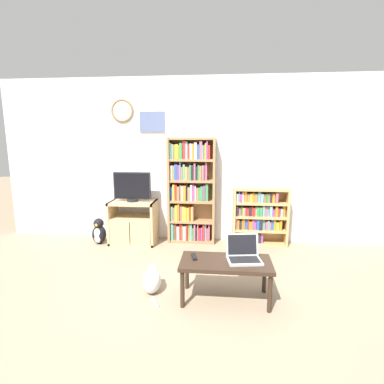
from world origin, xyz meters
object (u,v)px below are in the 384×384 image
at_px(laptop, 243,254).
at_px(coffee_table, 226,266).
at_px(television, 132,187).
at_px(bookshelf_short, 258,216).
at_px(remote_near_laptop, 194,257).
at_px(cat, 152,280).
at_px(bookshelf_tall, 190,191).
at_px(tv_stand, 133,222).
at_px(penguin_figurine, 99,232).

bearing_deg(laptop, coffee_table, -172.80).
xyz_separation_m(television, bookshelf_short, (1.97, 0.14, -0.45)).
bearing_deg(television, remote_near_laptop, -53.89).
distance_m(coffee_table, cat, 0.84).
bearing_deg(bookshelf_tall, television, -170.95).
bearing_deg(remote_near_laptop, laptop, -13.88).
bearing_deg(remote_near_laptop, bookshelf_short, 49.54).
bearing_deg(tv_stand, bookshelf_short, 4.12).
bearing_deg(television, tv_stand, -71.83).
distance_m(bookshelf_short, penguin_figurine, 2.53).
bearing_deg(penguin_figurine, tv_stand, 12.29).
bearing_deg(penguin_figurine, coffee_table, -36.54).
bearing_deg(laptop, tv_stand, 127.98).
xyz_separation_m(television, cat, (0.65, -1.50, -0.78)).
distance_m(bookshelf_short, laptop, 1.71).
bearing_deg(coffee_table, bookshelf_tall, 107.73).
distance_m(cat, penguin_figurine, 1.82).
xyz_separation_m(coffee_table, laptop, (0.18, 0.05, 0.11)).
height_order(tv_stand, bookshelf_short, bookshelf_short).
bearing_deg(cat, penguin_figurine, 124.07).
relative_size(bookshelf_short, remote_near_laptop, 5.43).
xyz_separation_m(bookshelf_short, remote_near_laptop, (-0.85, -1.67, -0.02)).
bearing_deg(remote_near_laptop, bookshelf_tall, 84.16).
height_order(bookshelf_short, penguin_figurine, bookshelf_short).
height_order(tv_stand, remote_near_laptop, tv_stand).
height_order(bookshelf_tall, remote_near_laptop, bookshelf_tall).
xyz_separation_m(bookshelf_tall, laptop, (0.73, -1.68, -0.34)).
bearing_deg(penguin_figurine, bookshelf_short, 5.88).
relative_size(bookshelf_tall, bookshelf_short, 1.85).
relative_size(television, coffee_table, 0.63).
relative_size(laptop, remote_near_laptop, 2.28).
distance_m(tv_stand, penguin_figurine, 0.57).
distance_m(bookshelf_tall, penguin_figurine, 1.59).
bearing_deg(bookshelf_tall, penguin_figurine, -169.54).
bearing_deg(coffee_table, remote_near_laptop, 170.47).
xyz_separation_m(bookshelf_tall, remote_near_laptop, (0.22, -1.68, -0.40)).
relative_size(tv_stand, penguin_figurine, 1.75).
bearing_deg(tv_stand, coffee_table, -47.56).
bearing_deg(television, bookshelf_tall, 9.05).
bearing_deg(bookshelf_short, tv_stand, -175.88).
bearing_deg(coffee_table, cat, 173.90).
bearing_deg(penguin_figurine, remote_near_laptop, -40.58).
height_order(bookshelf_short, coffee_table, bookshelf_short).
xyz_separation_m(tv_stand, penguin_figurine, (-0.53, -0.12, -0.15)).
xyz_separation_m(tv_stand, coffee_table, (1.45, -1.59, 0.04)).
height_order(television, laptop, television).
relative_size(television, bookshelf_short, 0.65).
bearing_deg(penguin_figurine, television, 12.81).
distance_m(laptop, cat, 1.04).
bearing_deg(penguin_figurine, bookshelf_tall, 10.46).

